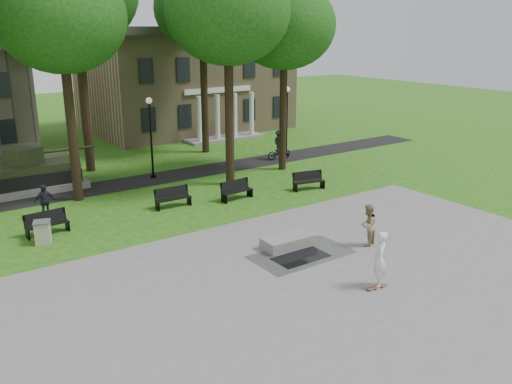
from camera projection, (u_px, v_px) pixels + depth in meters
ground at (269, 245)px, 22.19m from camera, size 120.00×120.00×0.00m
plaza at (357, 291)px, 18.27m from camera, size 22.00×16.00×0.02m
footpath at (148, 180)px, 31.59m from camera, size 44.00×2.60×0.01m
building_right at (185, 78)px, 46.78m from camera, size 17.00×12.00×8.60m
tree_1 at (61, 18)px, 25.34m from camera, size 6.20×6.20×11.63m
tree_2 at (228, 12)px, 28.05m from camera, size 6.60×6.60×12.16m
tree_3 at (284, 26)px, 31.51m from camera, size 6.00×6.00×11.19m
tree_5 at (202, 9)px, 35.86m from camera, size 6.40×6.40×12.44m
lamp_mid at (151, 131)px, 31.29m from camera, size 0.36×0.36×4.73m
lamp_right at (287, 115)px, 36.77m from camera, size 0.36×0.36×4.73m
tank_monument at (21, 175)px, 29.37m from camera, size 7.45×3.40×2.40m
puddle at (301, 257)px, 20.93m from camera, size 2.20×1.20×0.00m
concrete_block at (289, 242)px, 21.88m from camera, size 2.24×1.09×0.45m
skateboard at (376, 287)px, 18.44m from camera, size 0.80×0.30×0.07m
skateboarder at (379, 260)px, 18.28m from camera, size 0.86×0.85×2.00m
friend_watching at (368, 225)px, 21.85m from camera, size 1.03×0.93×1.74m
pedestrian_walker at (45, 201)px, 25.08m from camera, size 0.99×0.52×1.62m
cyclist at (279, 147)px, 36.33m from camera, size 1.79×1.02×1.99m
park_bench_0 at (47, 222)px, 23.21m from camera, size 1.83×0.67×1.00m
park_bench_1 at (172, 197)px, 26.71m from camera, size 1.82×0.59×1.00m
park_bench_2 at (236, 189)px, 27.92m from camera, size 1.84×0.70×1.00m
park_bench_3 at (308, 180)px, 29.63m from camera, size 1.85×0.88×1.00m
trash_bin at (43, 232)px, 22.22m from camera, size 0.84×0.84×0.96m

